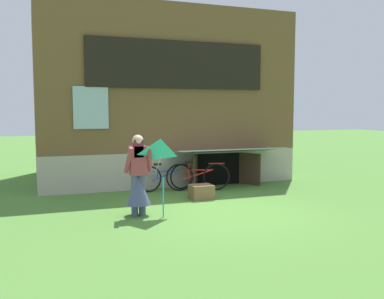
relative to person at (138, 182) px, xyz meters
name	(u,v)px	position (x,y,z in m)	size (l,w,h in m)	color
ground_plane	(222,210)	(1.82, -0.17, -0.71)	(60.00, 60.00, 0.00)	#4C7F33
log_house	(157,98)	(1.82, 5.07, 1.86)	(7.54, 5.61, 5.16)	#ADA393
person	(138,182)	(0.00, 0.00, 0.00)	(0.61, 0.53, 1.69)	#474C75
kite	(161,156)	(0.35, -0.48, 0.58)	(0.71, 0.72, 1.55)	#2DB2CC
bicycle_red	(198,176)	(2.17, 2.19, -0.33)	(1.71, 0.48, 0.80)	black
bicycle_blue	(166,177)	(1.33, 2.48, -0.34)	(1.67, 0.28, 0.76)	black
wooden_crate	(201,192)	(1.84, 1.12, -0.54)	(0.55, 0.47, 0.35)	brown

